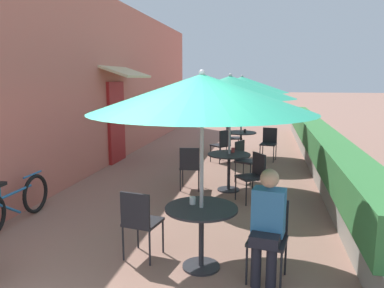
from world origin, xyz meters
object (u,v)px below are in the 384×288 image
patio_umbrella_mid (230,87)px  cafe_chair_far_right (269,141)px  coffee_cup_far (245,131)px  coffee_cup_near (193,200)px  cafe_chair_near_right (140,219)px  patio_table_near (201,223)px  cafe_chair_mid_back (190,165)px  patio_umbrella_far (242,85)px  patio_table_far (241,139)px  cafe_chair_far_left (222,143)px  coffee_cup_mid (233,150)px  bicycle_leaning (14,203)px  cafe_chair_near_left (269,233)px  cafe_chair_mid_left (254,173)px  patio_umbrella_near (202,93)px  patio_table_mid (229,163)px  cafe_chair_mid_right (244,158)px  seated_patron_near_left (267,221)px  cafe_chair_far_back (232,136)px

patio_umbrella_mid → cafe_chair_far_right: patio_umbrella_mid is taller
coffee_cup_far → coffee_cup_near: bearing=-92.4°
cafe_chair_near_right → coffee_cup_near: bearing=13.1°
patio_table_near → cafe_chair_mid_back: 3.08m
coffee_cup_far → patio_umbrella_far: bearing=164.9°
patio_table_far → cafe_chair_far_left: bearing=-125.2°
coffee_cup_mid → cafe_chair_far_right: size_ratio=0.10×
bicycle_leaning → cafe_chair_near_left: bearing=-12.1°
cafe_chair_near_left → coffee_cup_far: 6.25m
coffee_cup_near → cafe_chair_mid_left: 2.56m
coffee_cup_mid → cafe_chair_mid_back: bearing=-158.8°
patio_table_far → patio_umbrella_far: 1.47m
patio_umbrella_near → cafe_chair_near_right: bearing=175.9°
patio_table_mid → cafe_chair_mid_right: size_ratio=0.96×
cafe_chair_far_right → coffee_cup_far: (-0.65, 0.04, 0.26)m
cafe_chair_near_left → cafe_chair_mid_right: same height
patio_umbrella_near → patio_umbrella_mid: (0.00, 3.13, 0.00)m
cafe_chair_near_right → coffee_cup_near: cafe_chair_near_right is taller
cafe_chair_mid_left → cafe_chair_far_left: same height
patio_table_near → seated_patron_near_left: bearing=-12.5°
cafe_chair_mid_left → cafe_chair_far_right: same height
seated_patron_near_left → patio_table_far: seated_patron_near_left is taller
cafe_chair_mid_back → coffee_cup_far: bearing=69.4°
coffee_cup_near → patio_umbrella_far: patio_umbrella_far is taller
coffee_cup_near → patio_table_far: size_ratio=0.11×
patio_table_far → patio_umbrella_far: bearing=0.0°
cafe_chair_near_left → cafe_chair_near_right: same height
patio_umbrella_mid → bicycle_leaning: bearing=-141.1°
patio_umbrella_far → cafe_chair_far_right: bearing=-5.2°
cafe_chair_mid_right → coffee_cup_mid: 0.64m
patio_umbrella_far → coffee_cup_mid: bearing=-89.2°
cafe_chair_mid_left → cafe_chair_mid_back: (-1.25, 0.43, 0.00)m
cafe_chair_near_left → patio_umbrella_far: patio_umbrella_far is taller
cafe_chair_mid_left → patio_umbrella_near: bearing=133.8°
patio_table_near → cafe_chair_near_right: size_ratio=0.96×
coffee_cup_mid → patio_table_far: coffee_cup_mid is taller
cafe_chair_far_left → cafe_chair_far_back: (0.12, 1.31, 0.00)m
patio_table_mid → cafe_chair_far_right: cafe_chair_far_right is taller
cafe_chair_mid_left → cafe_chair_far_right: size_ratio=1.00×
cafe_chair_near_right → cafe_chair_far_back: size_ratio=1.00×
patio_table_far → coffee_cup_far: (0.11, -0.03, 0.23)m
patio_table_far → cafe_chair_mid_left: bearing=-82.5°
seated_patron_near_left → coffee_cup_mid: bearing=-69.1°
patio_umbrella_far → bicycle_leaning: patio_umbrella_far is taller
patio_table_far → cafe_chair_mid_right: bearing=-84.4°
patio_table_far → coffee_cup_far: bearing=-15.1°
cafe_chair_near_right → cafe_chair_far_right: (1.54, 6.07, 0.00)m
cafe_chair_near_left → patio_umbrella_far: size_ratio=0.35×
patio_table_near → patio_umbrella_far: bearing=89.8°
cafe_chair_mid_right → patio_umbrella_near: bearing=21.1°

